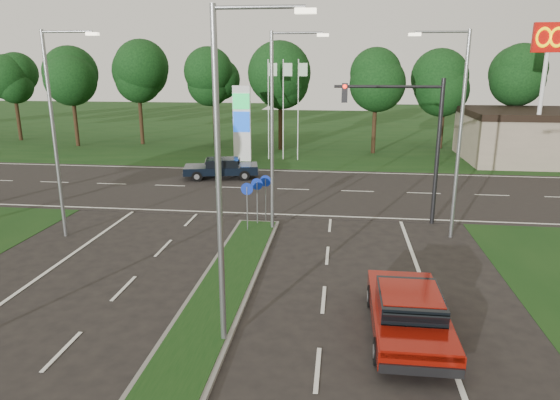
# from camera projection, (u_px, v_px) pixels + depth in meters

# --- Properties ---
(verge_far) EXTENTS (160.00, 50.00, 0.02)m
(verge_far) POSITION_uv_depth(u_px,v_px,m) (310.00, 128.00, 61.13)
(verge_far) COLOR black
(verge_far) RESTS_ON ground
(cross_road) EXTENTS (160.00, 12.00, 0.02)m
(cross_road) POSITION_uv_depth(u_px,v_px,m) (277.00, 189.00, 31.45)
(cross_road) COLOR black
(cross_road) RESTS_ON ground
(median_kerb) EXTENTS (2.00, 26.00, 0.12)m
(median_kerb) POSITION_uv_depth(u_px,v_px,m) (174.00, 381.00, 12.29)
(median_kerb) COLOR slate
(median_kerb) RESTS_ON ground
(streetlight_median_near) EXTENTS (2.53, 0.22, 9.00)m
(streetlight_median_near) POSITION_uv_depth(u_px,v_px,m) (226.00, 167.00, 12.76)
(streetlight_median_near) COLOR gray
(streetlight_median_near) RESTS_ON ground
(streetlight_median_far) EXTENTS (2.53, 0.22, 9.00)m
(streetlight_median_far) POSITION_uv_depth(u_px,v_px,m) (276.00, 123.00, 22.34)
(streetlight_median_far) COLOR gray
(streetlight_median_far) RESTS_ON ground
(streetlight_left_far) EXTENTS (2.53, 0.22, 9.00)m
(streetlight_left_far) POSITION_uv_depth(u_px,v_px,m) (57.00, 125.00, 21.52)
(streetlight_left_far) COLOR gray
(streetlight_left_far) RESTS_ON ground
(streetlight_right_far) EXTENTS (2.53, 0.22, 9.00)m
(streetlight_right_far) POSITION_uv_depth(u_px,v_px,m) (456.00, 125.00, 21.41)
(streetlight_right_far) COLOR gray
(streetlight_right_far) RESTS_ON ground
(traffic_signal) EXTENTS (5.10, 0.42, 7.00)m
(traffic_signal) POSITION_uv_depth(u_px,v_px,m) (411.00, 129.00, 23.63)
(traffic_signal) COLOR black
(traffic_signal) RESTS_ON ground
(median_signs) EXTENTS (1.16, 1.76, 2.38)m
(median_signs) POSITION_uv_depth(u_px,v_px,m) (257.00, 192.00, 23.72)
(median_signs) COLOR gray
(median_signs) RESTS_ON ground
(gas_pylon) EXTENTS (5.80, 1.26, 8.00)m
(gas_pylon) POSITION_uv_depth(u_px,v_px,m) (245.00, 122.00, 39.72)
(gas_pylon) COLOR silver
(gas_pylon) RESTS_ON ground
(mcdonalds_sign) EXTENTS (2.20, 0.47, 10.40)m
(mcdonalds_sign) POSITION_uv_depth(u_px,v_px,m) (547.00, 59.00, 34.85)
(mcdonalds_sign) COLOR silver
(mcdonalds_sign) RESTS_ON ground
(treeline_far) EXTENTS (6.00, 6.00, 9.90)m
(treeline_far) POSITION_uv_depth(u_px,v_px,m) (301.00, 73.00, 44.90)
(treeline_far) COLOR black
(treeline_far) RESTS_ON ground
(red_sedan) EXTENTS (2.15, 5.06, 1.39)m
(red_sedan) POSITION_uv_depth(u_px,v_px,m) (409.00, 311.00, 14.34)
(red_sedan) COLOR maroon
(red_sedan) RESTS_ON ground
(navy_sedan) EXTENTS (5.29, 3.01, 1.37)m
(navy_sedan) POSITION_uv_depth(u_px,v_px,m) (221.00, 168.00, 34.27)
(navy_sedan) COLOR black
(navy_sedan) RESTS_ON ground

